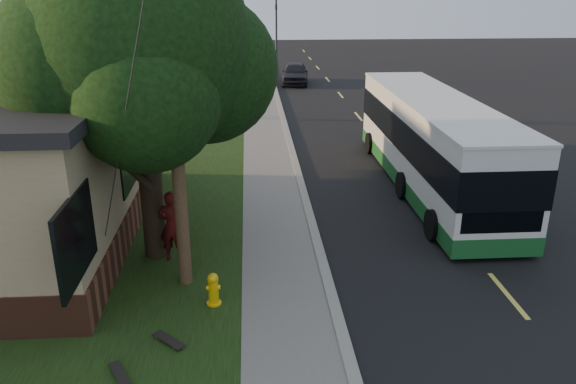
# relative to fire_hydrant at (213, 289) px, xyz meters

# --- Properties ---
(ground) EXTENTS (120.00, 120.00, 0.00)m
(ground) POSITION_rel_fire_hydrant_xyz_m (2.60, 0.00, -0.43)
(ground) COLOR black
(ground) RESTS_ON ground
(road) EXTENTS (8.00, 80.00, 0.01)m
(road) POSITION_rel_fire_hydrant_xyz_m (6.60, 10.00, -0.43)
(road) COLOR black
(road) RESTS_ON ground
(curb) EXTENTS (0.25, 80.00, 0.12)m
(curb) POSITION_rel_fire_hydrant_xyz_m (2.60, 10.00, -0.37)
(curb) COLOR gray
(curb) RESTS_ON ground
(sidewalk) EXTENTS (2.00, 80.00, 0.08)m
(sidewalk) POSITION_rel_fire_hydrant_xyz_m (1.60, 10.00, -0.39)
(sidewalk) COLOR slate
(sidewalk) RESTS_ON ground
(grass_verge) EXTENTS (5.00, 80.00, 0.07)m
(grass_verge) POSITION_rel_fire_hydrant_xyz_m (-1.90, 10.00, -0.40)
(grass_verge) COLOR black
(grass_verge) RESTS_ON ground
(fire_hydrant) EXTENTS (0.32, 0.32, 0.74)m
(fire_hydrant) POSITION_rel_fire_hydrant_xyz_m (0.00, 0.00, 0.00)
(fire_hydrant) COLOR yellow
(fire_hydrant) RESTS_ON grass_verge
(utility_pole) EXTENTS (2.86, 3.21, 9.07)m
(utility_pole) POSITION_rel_fire_hydrant_xyz_m (-0.71, 0.99, 4.20)
(utility_pole) COLOR #473321
(utility_pole) RESTS_ON ground
(leafy_tree) EXTENTS (6.30, 6.00, 7.80)m
(leafy_tree) POSITION_rel_fire_hydrant_xyz_m (-1.57, 2.65, 4.73)
(leafy_tree) COLOR black
(leafy_tree) RESTS_ON grass_verge
(bare_tree_near) EXTENTS (1.38, 1.21, 4.31)m
(bare_tree_near) POSITION_rel_fire_hydrant_xyz_m (-0.90, 18.00, 1.72)
(bare_tree_near) COLOR black
(bare_tree_near) RESTS_ON grass_verge
(bare_tree_far) EXTENTS (1.38, 1.21, 4.03)m
(bare_tree_far) POSITION_rel_fire_hydrant_xyz_m (-0.40, 30.00, 1.57)
(bare_tree_far) COLOR black
(bare_tree_far) RESTS_ON grass_verge
(traffic_signal) EXTENTS (0.18, 0.22, 5.50)m
(traffic_signal) POSITION_rel_fire_hydrant_xyz_m (3.10, 34.00, 2.73)
(traffic_signal) COLOR #2D2D30
(traffic_signal) RESTS_ON ground
(transit_bus) EXTENTS (2.62, 11.35, 3.07)m
(transit_bus) POSITION_rel_fire_hydrant_xyz_m (6.97, 7.14, 1.21)
(transit_bus) COLOR silver
(transit_bus) RESTS_ON ground
(skateboarder) EXTENTS (0.72, 0.51, 1.84)m
(skateboarder) POSITION_rel_fire_hydrant_xyz_m (-1.10, 2.17, 0.56)
(skateboarder) COLOR #480E0F
(skateboarder) RESTS_ON grass_verge
(skateboard_main) EXTENTS (0.53, 0.77, 0.07)m
(skateboard_main) POSITION_rel_fire_hydrant_xyz_m (-1.55, -2.31, -0.31)
(skateboard_main) COLOR black
(skateboard_main) RESTS_ON grass_verge
(skateboard_spare) EXTENTS (0.71, 0.70, 0.07)m
(skateboard_spare) POSITION_rel_fire_hydrant_xyz_m (-0.80, -1.36, -0.31)
(skateboard_spare) COLOR black
(skateboard_spare) RESTS_ON grass_verge
(dumpster) EXTENTS (1.60, 1.27, 1.41)m
(dumpster) POSITION_rel_fire_hydrant_xyz_m (-6.12, 6.91, 0.32)
(dumpster) COLOR black
(dumpster) RESTS_ON building_lot
(distant_car) EXTENTS (2.18, 4.46, 1.47)m
(distant_car) POSITION_rel_fire_hydrant_xyz_m (4.10, 28.41, 0.30)
(distant_car) COLOR black
(distant_car) RESTS_ON ground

